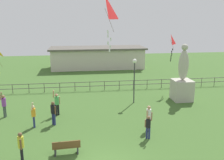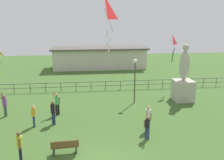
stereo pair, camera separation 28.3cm
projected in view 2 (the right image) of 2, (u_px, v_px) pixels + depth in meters
The scene contains 14 objects.
statue_monument at pixel (183, 83), 22.21m from camera, with size 1.66×1.66×5.07m.
lamppost at pixel (135, 71), 21.23m from camera, with size 0.36×0.36×3.89m.
park_bench at pixel (65, 146), 13.54m from camera, with size 1.52×0.50×0.85m.
person_0 at pixel (57, 102), 18.96m from camera, with size 0.53×0.32×2.02m.
person_1 at pixel (53, 111), 17.24m from camera, with size 0.39×0.39×1.70m.
person_2 at pixel (33, 114), 16.89m from camera, with size 0.29×0.49×1.84m.
person_3 at pixel (148, 116), 16.34m from camera, with size 0.40×0.38×1.69m.
person_4 at pixel (20, 145), 12.74m from camera, with size 0.31×0.49×1.66m.
person_5 at pixel (147, 126), 15.16m from camera, with size 0.43×0.35×1.76m.
person_6 at pixel (5, 104), 18.64m from camera, with size 0.36×0.52×2.02m.
kite_1 at pixel (172, 41), 24.62m from camera, with size 0.85×0.93×2.65m.
kite_3 at pixel (104, 10), 14.55m from camera, with size 1.06×1.22×3.25m.
waterfront_railing at pixel (86, 85), 25.40m from camera, with size 36.01×0.06×0.95m.
pavilion_building at pixel (100, 57), 37.01m from camera, with size 13.86×4.99×3.07m.
Camera 2 is at (-0.70, -10.67, 7.23)m, focal length 40.06 mm.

